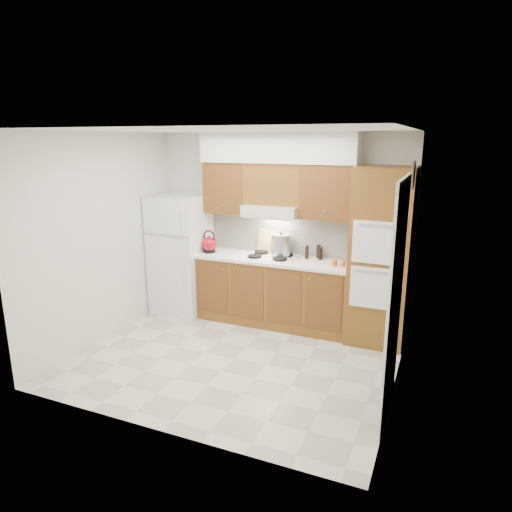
{
  "coord_description": "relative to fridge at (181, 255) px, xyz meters",
  "views": [
    {
      "loc": [
        2.14,
        -4.42,
        2.51
      ],
      "look_at": [
        0.08,
        0.45,
        1.15
      ],
      "focal_mm": 32.0,
      "sensor_mm": 36.0,
      "label": 1
    }
  ],
  "objects": [
    {
      "name": "floor",
      "position": [
        1.41,
        -1.14,
        -0.86
      ],
      "size": [
        3.6,
        3.6,
        0.0
      ],
      "primitive_type": "plane",
      "color": "beige",
      "rests_on": "ground"
    },
    {
      "name": "oven_cabinet",
      "position": [
        2.85,
        0.03,
        0.24
      ],
      "size": [
        0.7,
        0.65,
        2.2
      ],
      "primitive_type": "cube",
      "color": "brown",
      "rests_on": "floor"
    },
    {
      "name": "upper_cab_right",
      "position": [
        2.12,
        0.19,
        0.99
      ],
      "size": [
        0.73,
        0.33,
        0.7
      ],
      "primitive_type": "cube",
      "color": "brown",
      "rests_on": "wall_back"
    },
    {
      "name": "condiment_b",
      "position": [
        1.98,
        0.31,
        0.17
      ],
      "size": [
        0.06,
        0.06,
        0.17
      ],
      "primitive_type": "cylinder",
      "rotation": [
        0.0,
        0.0,
        -0.08
      ],
      "color": "black",
      "rests_on": "countertop"
    },
    {
      "name": "kettle",
      "position": [
        0.47,
        -0.0,
        0.2
      ],
      "size": [
        0.28,
        0.28,
        0.21
      ],
      "primitive_type": "sphere",
      "rotation": [
        0.0,
        0.0,
        -0.39
      ],
      "color": "maroon",
      "rests_on": "countertop"
    },
    {
      "name": "range_hood",
      "position": [
        1.38,
        0.13,
        0.71
      ],
      "size": [
        0.75,
        0.45,
        0.15
      ],
      "primitive_type": "cube",
      "color": "silver",
      "rests_on": "wall_back"
    },
    {
      "name": "base_cabinets",
      "position": [
        1.43,
        0.06,
        -0.41
      ],
      "size": [
        2.11,
        0.6,
        0.9
      ],
      "primitive_type": "cube",
      "color": "brown",
      "rests_on": "floor"
    },
    {
      "name": "countertop",
      "position": [
        1.43,
        0.05,
        0.06
      ],
      "size": [
        2.13,
        0.62,
        0.04
      ],
      "primitive_type": "cube",
      "color": "white",
      "rests_on": "base_cabinets"
    },
    {
      "name": "orange_near",
      "position": [
        2.39,
        0.02,
        0.12
      ],
      "size": [
        0.1,
        0.1,
        0.08
      ],
      "primitive_type": "sphere",
      "rotation": [
        0.0,
        0.0,
        0.34
      ],
      "color": "orange",
      "rests_on": "countertop"
    },
    {
      "name": "condiment_c",
      "position": [
        2.04,
        0.22,
        0.16
      ],
      "size": [
        0.07,
        0.07,
        0.17
      ],
      "primitive_type": "cylinder",
      "rotation": [
        0.0,
        0.0,
        0.36
      ],
      "color": "black",
      "rests_on": "countertop"
    },
    {
      "name": "fridge",
      "position": [
        0.0,
        0.0,
        0.0
      ],
      "size": [
        0.75,
        0.72,
        1.72
      ],
      "primitive_type": "cube",
      "color": "white",
      "rests_on": "floor"
    },
    {
      "name": "wall_back",
      "position": [
        1.41,
        0.36,
        0.44
      ],
      "size": [
        3.6,
        0.02,
        2.6
      ],
      "primitive_type": "cube",
      "color": "silver",
      "rests_on": "floor"
    },
    {
      "name": "doorway",
      "position": [
        3.19,
        -1.49,
        0.19
      ],
      "size": [
        0.02,
        0.9,
        2.1
      ],
      "primitive_type": "cube",
      "color": "black",
      "rests_on": "floor"
    },
    {
      "name": "cooktop",
      "position": [
        1.38,
        0.07,
        0.09
      ],
      "size": [
        0.74,
        0.5,
        0.01
      ],
      "primitive_type": "cube",
      "color": "white",
      "rests_on": "countertop"
    },
    {
      "name": "cutting_board",
      "position": [
        1.24,
        0.31,
        0.28
      ],
      "size": [
        0.29,
        0.1,
        0.38
      ],
      "primitive_type": "cube",
      "rotation": [
        -0.21,
        0.0,
        0.02
      ],
      "color": "tan",
      "rests_on": "countertop"
    },
    {
      "name": "soffit",
      "position": [
        1.43,
        0.18,
        1.54
      ],
      "size": [
        2.13,
        0.36,
        0.4
      ],
      "primitive_type": "cube",
      "color": "silver",
      "rests_on": "wall_back"
    },
    {
      "name": "ceiling",
      "position": [
        1.41,
        -1.14,
        1.74
      ],
      "size": [
        3.6,
        3.6,
        0.0
      ],
      "primitive_type": "plane",
      "color": "white",
      "rests_on": "wall_back"
    },
    {
      "name": "upper_cab_over_hood",
      "position": [
        1.38,
        0.19,
        1.06
      ],
      "size": [
        0.75,
        0.33,
        0.55
      ],
      "primitive_type": "cube",
      "color": "brown",
      "rests_on": "range_hood"
    },
    {
      "name": "upper_cab_left",
      "position": [
        0.69,
        0.19,
        0.99
      ],
      "size": [
        0.63,
        0.33,
        0.7
      ],
      "primitive_type": "cube",
      "color": "brown",
      "rests_on": "wall_back"
    },
    {
      "name": "stock_pot",
      "position": [
        1.5,
        0.15,
        0.25
      ],
      "size": [
        0.35,
        0.35,
        0.28
      ],
      "primitive_type": "cylinder",
      "rotation": [
        0.0,
        0.0,
        -0.4
      ],
      "color": "#B2B2B6",
      "rests_on": "cooktop"
    },
    {
      "name": "wall_left",
      "position": [
        -0.4,
        -1.14,
        0.44
      ],
      "size": [
        0.02,
        3.0,
        2.6
      ],
      "primitive_type": "cube",
      "color": "silver",
      "rests_on": "floor"
    },
    {
      "name": "orange_far",
      "position": [
        2.29,
        -0.01,
        0.12
      ],
      "size": [
        0.1,
        0.1,
        0.08
      ],
      "primitive_type": "sphere",
      "rotation": [
        0.0,
        0.0,
        -0.34
      ],
      "color": "orange",
      "rests_on": "countertop"
    },
    {
      "name": "wall_clock",
      "position": [
        3.19,
        -0.59,
        1.29
      ],
      "size": [
        0.02,
        0.3,
        0.3
      ],
      "primitive_type": "cylinder",
      "rotation": [
        0.0,
        1.57,
        0.0
      ],
      "color": "#3F3833",
      "rests_on": "wall_right"
    },
    {
      "name": "backsplash",
      "position": [
        1.43,
        0.34,
        0.36
      ],
      "size": [
        2.11,
        0.03,
        0.56
      ],
      "primitive_type": "cube",
      "color": "white",
      "rests_on": "countertop"
    },
    {
      "name": "wall_right",
      "position": [
        3.21,
        -1.14,
        0.44
      ],
      "size": [
        0.02,
        3.0,
        2.6
      ],
      "primitive_type": "cube",
      "color": "silver",
      "rests_on": "floor"
    },
    {
      "name": "condiment_a",
      "position": [
        1.86,
        0.2,
        0.17
      ],
      "size": [
        0.06,
        0.06,
        0.18
      ],
      "primitive_type": "cylinder",
      "rotation": [
        0.0,
        0.0,
        0.38
      ],
      "color": "black",
      "rests_on": "countertop"
    }
  ]
}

